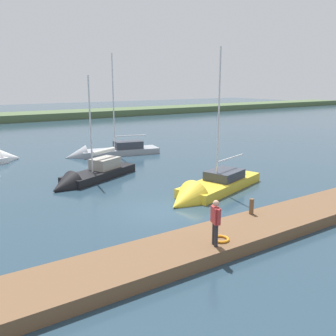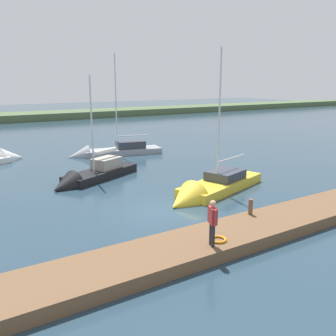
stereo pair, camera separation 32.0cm
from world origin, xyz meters
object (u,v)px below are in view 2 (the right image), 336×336
(mooring_post_near, at_px, (251,207))
(sailboat_far_right, at_px, (91,177))
(sailboat_inner_slip, at_px, (209,191))
(person_on_dock, at_px, (212,220))
(sailboat_behind_pier, at_px, (110,154))
(life_ring_buoy, at_px, (218,239))

(mooring_post_near, height_order, sailboat_far_right, sailboat_far_right)
(sailboat_far_right, distance_m, sailboat_inner_slip, 8.06)
(sailboat_inner_slip, bearing_deg, person_on_dock, 34.18)
(mooring_post_near, bearing_deg, sailboat_inner_slip, -106.39)
(sailboat_far_right, bearing_deg, sailboat_behind_pier, -147.73)
(mooring_post_near, bearing_deg, person_on_dock, 24.48)
(life_ring_buoy, height_order, sailboat_behind_pier, sailboat_behind_pier)
(person_on_dock, bearing_deg, life_ring_buoy, -136.93)
(sailboat_far_right, xyz_separation_m, sailboat_inner_slip, (-4.75, 6.51, -0.07))
(sailboat_behind_pier, height_order, person_on_dock, sailboat_behind_pier)
(sailboat_far_right, relative_size, sailboat_behind_pier, 0.78)
(life_ring_buoy, distance_m, person_on_dock, 1.10)
(life_ring_buoy, relative_size, sailboat_inner_slip, 0.07)
(sailboat_inner_slip, xyz_separation_m, person_on_dock, (4.95, 6.32, 1.35))
(life_ring_buoy, relative_size, person_on_dock, 0.38)
(sailboat_behind_pier, xyz_separation_m, person_on_dock, (4.90, 20.31, 1.40))
(mooring_post_near, distance_m, life_ring_buoy, 3.41)
(sailboat_far_right, relative_size, person_on_dock, 4.34)
(sailboat_far_right, relative_size, sailboat_inner_slip, 0.82)
(life_ring_buoy, distance_m, sailboat_inner_slip, 7.58)
(mooring_post_near, xyz_separation_m, sailboat_inner_slip, (-1.38, -4.70, -0.69))
(person_on_dock, bearing_deg, sailboat_behind_pier, -84.20)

